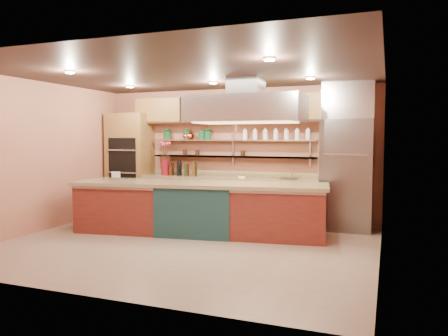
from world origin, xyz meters
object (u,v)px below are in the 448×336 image
at_px(island, 199,208).
at_px(kitchen_scale, 242,176).
at_px(flower_vase, 166,167).
at_px(green_canister, 202,135).
at_px(refrigerator, 347,175).
at_px(copper_kettle, 190,136).

bearing_deg(island, kitchen_scale, 64.99).
relative_size(island, kitchen_scale, 31.96).
distance_m(flower_vase, green_canister, 1.08).
height_order(kitchen_scale, green_canister, green_canister).
xyz_separation_m(refrigerator, flower_vase, (-3.87, 0.01, 0.05)).
distance_m(copper_kettle, green_canister, 0.29).
relative_size(refrigerator, flower_vase, 6.11).
distance_m(refrigerator, green_canister, 3.19).
xyz_separation_m(refrigerator, green_canister, (-3.09, 0.23, 0.76)).
bearing_deg(kitchen_scale, green_canister, 143.54).
xyz_separation_m(island, kitchen_scale, (0.41, 1.32, 0.50)).
distance_m(kitchen_scale, green_canister, 1.33).
bearing_deg(kitchen_scale, refrigerator, -24.40).
distance_m(kitchen_scale, copper_kettle, 1.55).
relative_size(island, copper_kettle, 22.83).
relative_size(flower_vase, kitchen_scale, 2.43).
distance_m(refrigerator, island, 2.87).
height_order(refrigerator, kitchen_scale, refrigerator).
bearing_deg(kitchen_scale, island, -131.24).
height_order(kitchen_scale, copper_kettle, copper_kettle).
bearing_deg(flower_vase, refrigerator, -0.15).
relative_size(copper_kettle, green_canister, 1.07).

